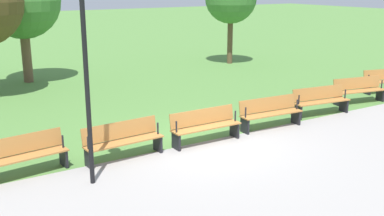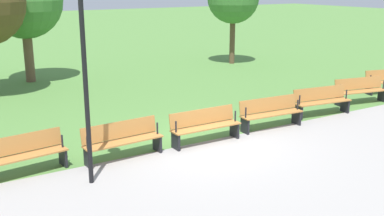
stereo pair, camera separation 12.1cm
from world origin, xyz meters
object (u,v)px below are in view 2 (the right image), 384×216
Objects in this scene: bench_7 at (21,154)px; lamp_post at (83,41)px; bench_5 at (205,125)px; bench_3 at (321,100)px; bench_6 at (122,139)px; bench_4 at (270,112)px; tree_2 at (24,1)px; bench_2 at (360,90)px.

bench_7 is 0.46× the size of lamp_post.
lamp_post is (-1.16, 1.20, 2.55)m from bench_7.
lamp_post is at bearing 14.64° from bench_5.
bench_6 is (6.96, 0.22, 0.00)m from bench_3.
tree_2 is (4.43, -10.44, 2.91)m from bench_4.
lamp_post is at bearing 83.19° from tree_2.
bench_5 is at bearing 5.39° from bench_4.
bench_3 and bench_7 have the same top height.
tree_2 reaches higher than bench_2.
bench_6 is at bearing -1.79° from bench_5.
bench_2 is 9.28m from bench_6.
bench_2 is 1.03× the size of bench_5.
bench_2 is 1.00× the size of bench_3.
tree_2 is (9.04, -9.86, 2.91)m from bench_2.
bench_5 is 0.98× the size of bench_7.
bench_2 is 0.41× the size of tree_2.
bench_5 is at bearing 169.22° from bench_7.
lamp_post reaches higher than bench_4.
tree_2 is 11.50m from lamp_post.
bench_2 is at bearing 179.99° from bench_6.
bench_3 is at bearing 123.44° from tree_2.
bench_3 is 1.01× the size of bench_6.
bench_4 is 0.99× the size of bench_7.
bench_5 is at bearing 16.17° from bench_2.
lamp_post is (1.36, 11.42, -0.36)m from tree_2.
bench_4 is 0.40× the size of tree_2.
bench_3 is at bearing 19.76° from bench_2.
bench_4 is at bearing 113.02° from tree_2.
bench_2 and bench_5 have the same top height.
bench_4 is at bearing -170.40° from lamp_post.
bench_6 is at bearing 88.83° from tree_2.
bench_2 is 4.65m from bench_4.
bench_5 is 0.40× the size of tree_2.
bench_3 is 1.00× the size of bench_7.
bench_3 is 12.59m from tree_2.
bench_4 is 2.32m from bench_5.
bench_5 is at bearing 10.78° from bench_3.
bench_2 is at bearing 132.54° from tree_2.
bench_2 is at bearing -174.62° from bench_5.
lamp_post is at bearing 19.32° from bench_2.
bench_5 is at bearing 174.61° from bench_6.
bench_7 is at bearing -8.98° from bench_6.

